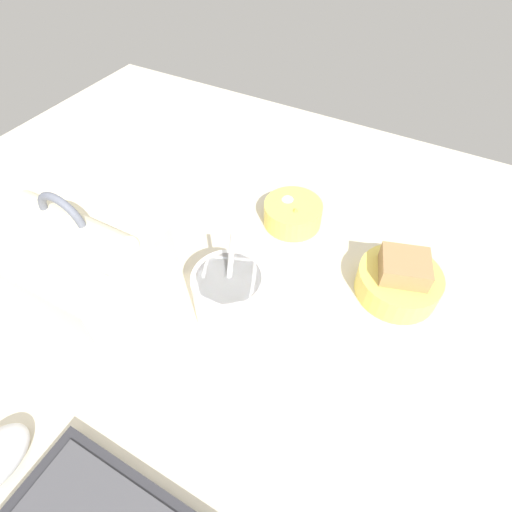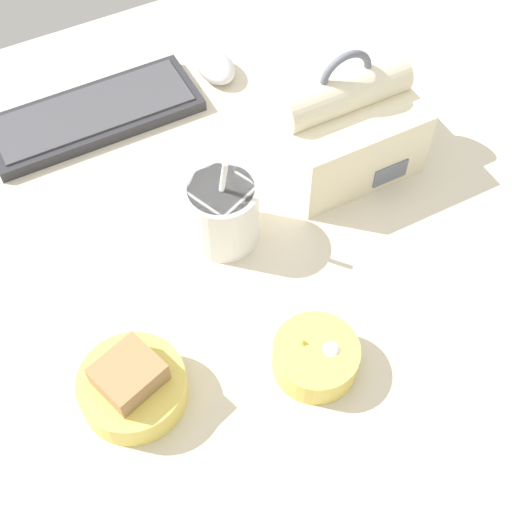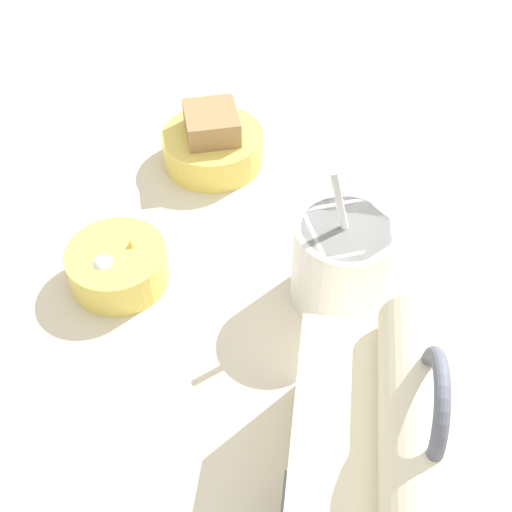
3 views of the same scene
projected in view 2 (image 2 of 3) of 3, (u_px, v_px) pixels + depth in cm
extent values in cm
cube|color=beige|center=(238.00, 262.00, 93.52)|extent=(140.00, 110.00, 2.00)
cube|color=#2D2D33|center=(94.00, 115.00, 106.38)|extent=(31.57, 12.05, 1.80)
cube|color=#47474C|center=(92.00, 110.00, 105.52)|extent=(29.05, 9.88, 0.30)
cube|color=#EFE5C1|center=(339.00, 129.00, 98.70)|extent=(18.95, 16.97, 10.49)
cylinder|color=#EFE5C1|center=(344.00, 91.00, 93.09)|extent=(18.00, 5.77, 5.77)
cube|color=slate|center=(390.00, 173.00, 97.18)|extent=(5.31, 0.30, 3.15)
torus|color=slate|center=(346.00, 76.00, 90.96)|extent=(7.63, 1.00, 7.63)
cylinder|color=white|center=(221.00, 213.00, 90.97)|extent=(9.63, 9.63, 9.39)
cylinder|color=#C6892D|center=(219.00, 190.00, 87.36)|extent=(8.47, 8.47, 0.60)
cylinder|color=silver|center=(226.00, 184.00, 86.23)|extent=(0.70, 3.29, 10.65)
cylinder|color=#EFD65B|center=(133.00, 388.00, 80.01)|extent=(12.15, 12.15, 4.12)
cube|color=#A87F51|center=(130.00, 379.00, 78.15)|extent=(8.24, 7.85, 5.76)
cylinder|color=#EFD65B|center=(316.00, 357.00, 82.21)|extent=(10.03, 10.03, 4.08)
ellipsoid|color=white|center=(331.00, 353.00, 81.41)|extent=(2.73, 2.73, 3.21)
cone|color=#EFBC47|center=(301.00, 348.00, 81.67)|extent=(4.53, 4.53, 3.47)
sphere|color=black|center=(332.00, 378.00, 80.76)|extent=(1.20, 1.20, 1.20)
sphere|color=black|center=(332.00, 372.00, 81.17)|extent=(1.20, 1.20, 1.20)
ellipsoid|color=silver|center=(215.00, 67.00, 111.48)|extent=(5.59, 8.18, 3.23)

